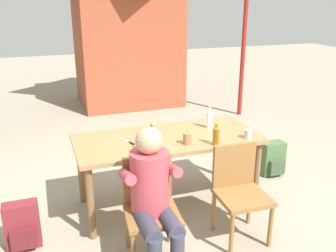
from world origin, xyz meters
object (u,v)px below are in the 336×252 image
Objects in this scene: backpack_by_far_side at (272,159)px; lamp_post at (246,2)px; person_in_white_shirt at (153,192)px; chair_near_right at (239,187)px; bottle_clear at (209,118)px; bottle_amber at (216,135)px; cup_steel at (248,134)px; backpack_by_near_side at (22,227)px; brick_kiosk at (127,29)px; dining_table at (168,145)px; chair_near_left at (150,203)px; cup_terracotta at (187,139)px; table_knife at (128,142)px; bottle_green at (152,140)px.

lamp_post reaches higher than backpack_by_far_side.
lamp_post reaches higher than person_in_white_shirt.
person_in_white_shirt reaches higher than chair_near_right.
bottle_clear is 0.09× the size of lamp_post.
bottle_amber reaches higher than cup_steel.
lamp_post is (3.87, 2.91, 1.86)m from backpack_by_near_side.
chair_near_right reaches higher than cup_steel.
backpack_by_near_side is at bearing -114.75° from brick_kiosk.
chair_near_left reaches higher than dining_table.
person_in_white_shirt is 0.40× the size of brick_kiosk.
bottle_clear is at bearing -91.34° from brick_kiosk.
lamp_post reaches higher than backpack_by_near_side.
dining_table is 0.55m from bottle_amber.
chair_near_left is 0.79m from cup_terracotta.
brick_kiosk reaches higher than bottle_clear.
cup_steel is at bearing -60.59° from bottle_clear.
bottle_amber is at bearing -108.08° from bottle_clear.
brick_kiosk is at bearing 78.24° from chair_near_left.
chair_near_left is 9.76× the size of cup_steel.
dining_table is at bearing -0.10° from table_knife.
bottle_clear is (0.09, 0.84, 0.40)m from chair_near_right.
cup_terracotta reaches higher than chair_near_right.
cup_terracotta is 0.04× the size of brick_kiosk.
person_in_white_shirt is 0.82m from cup_terracotta.
bottle_clear is 3.36m from lamp_post.
person_in_white_shirt is 2.23m from backpack_by_far_side.
dining_table is 8.22× the size of table_knife.
dining_table is 0.94m from person_in_white_shirt.
cup_terracotta is at bearing 174.69° from cup_steel.
person_in_white_shirt is at bearing -28.32° from backpack_by_near_side.
person_in_white_shirt is 0.85m from table_knife.
person_in_white_shirt is at bearing -134.89° from bottle_clear.
chair_near_left is 2.80× the size of bottle_green.
cup_terracotta is 3.88m from lamp_post.
bottle_clear is at bearing 30.43° from bottle_green.
person_in_white_shirt is 10.62× the size of cup_terracotta.
cup_steel is (0.39, 0.05, -0.06)m from bottle_amber.
brick_kiosk reaches higher than bottle_amber.
table_knife is 0.08× the size of brick_kiosk.
cup_terracotta is at bearing 156.39° from bottle_amber.
bottle_amber is at bearing -152.40° from backpack_by_far_side.
person_in_white_shirt is (-0.86, -0.11, 0.17)m from chair_near_right.
person_in_white_shirt is at bearing -129.23° from lamp_post.
brick_kiosk is (0.90, 4.60, 0.62)m from bottle_green.
lamp_post is (1.97, 3.36, 1.58)m from chair_near_right.
cup_steel is 0.20× the size of backpack_by_near_side.
bottle_amber reaches higher than chair_near_left.
brick_kiosk is (2.08, 4.52, 1.32)m from backpack_by_near_side.
person_in_white_shirt is 4.56× the size of bottle_clear.
bottle_clear reaches higher than bottle_amber.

